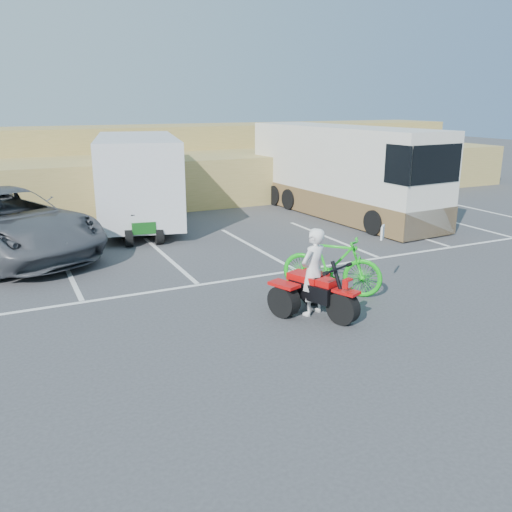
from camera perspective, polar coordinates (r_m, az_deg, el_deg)
name	(u,v)px	position (r m, az deg, el deg)	size (l,w,h in m)	color
ground	(239,320)	(11.01, -1.80, -6.76)	(100.00, 100.00, 0.00)	#3C3C3E
parking_stripes	(208,263)	(14.88, -5.08, -0.69)	(28.00, 5.16, 0.01)	white
grass_embankment	(98,168)	(25.28, -16.33, 8.91)	(40.00, 8.50, 3.10)	#998845
red_trike_atv	(318,316)	(11.30, 6.51, -6.25)	(1.33, 1.77, 1.15)	red
rider	(313,272)	(11.07, 6.03, -1.68)	(0.67, 0.44, 1.83)	white
green_dirt_bike	(332,264)	(12.40, 7.99, -0.89)	(0.65, 2.30, 1.38)	#14BF19
grey_pickup	(4,223)	(16.84, -25.02, 3.14)	(3.14, 6.80, 1.89)	#484A50
cargo_trailer	(138,177)	(19.79, -12.30, 8.11)	(4.00, 7.02, 3.08)	silver
rv_motorhome	(341,178)	(21.21, 8.93, 8.16)	(3.06, 9.37, 3.31)	silver
quad_atv_blue	(56,252)	(16.94, -20.33, 0.42)	(1.01, 1.35, 0.88)	navy
quad_atv_green	(142,241)	(17.45, -11.88, 1.51)	(1.15, 1.53, 1.00)	#135317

